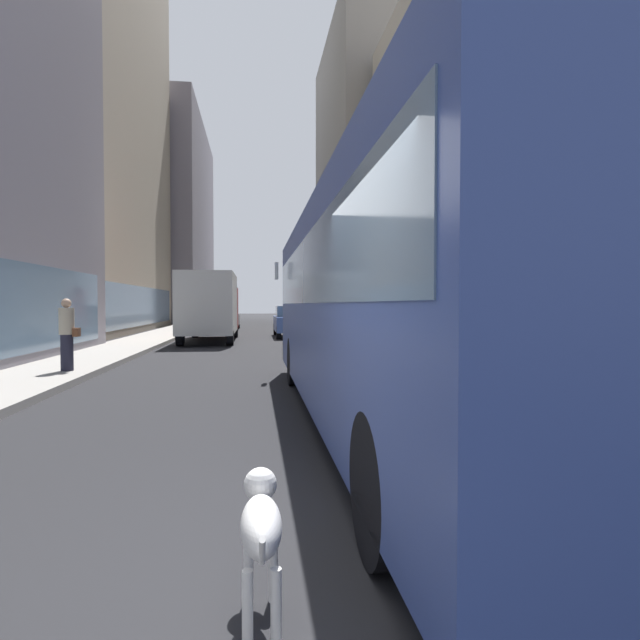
{
  "coord_description": "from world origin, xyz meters",
  "views": [
    {
      "loc": [
        -0.77,
        -3.43,
        1.7
      ],
      "look_at": [
        0.48,
        6.68,
        1.4
      ],
      "focal_mm": 29.59,
      "sensor_mm": 36.0,
      "label": 1
    }
  ],
  "objects": [
    {
      "name": "ground_plane",
      "position": [
        0.0,
        35.0,
        0.0
      ],
      "size": [
        120.0,
        120.0,
        0.0
      ],
      "primitive_type": "plane",
      "color": "#232326"
    },
    {
      "name": "sidewalk_left",
      "position": [
        -5.7,
        35.0,
        0.07
      ],
      "size": [
        2.4,
        110.0,
        0.15
      ],
      "primitive_type": "cube",
      "color": "#9E9991",
      "rests_on": "ground"
    },
    {
      "name": "sidewalk_right",
      "position": [
        5.7,
        35.0,
        0.07
      ],
      "size": [
        2.4,
        110.0,
        0.15
      ],
      "primitive_type": "cube",
      "color": "#ADA89E",
      "rests_on": "ground"
    },
    {
      "name": "building_left_mid",
      "position": [
        -11.9,
        31.25,
        15.58
      ],
      "size": [
        8.37,
        21.24,
        31.18
      ],
      "color": "#A0937F",
      "rests_on": "ground"
    },
    {
      "name": "building_left_far",
      "position": [
        -11.9,
        54.34,
        10.26
      ],
      "size": [
        11.75,
        23.32,
        20.53
      ],
      "color": "slate",
      "rests_on": "ground"
    },
    {
      "name": "building_right_mid",
      "position": [
        11.9,
        27.41,
        9.98
      ],
      "size": [
        8.05,
        15.28,
        19.97
      ],
      "color": "#B2A893",
      "rests_on": "ground"
    },
    {
      "name": "building_right_far",
      "position": [
        11.9,
        45.7,
        13.4
      ],
      "size": [
        11.73,
        19.6,
        26.81
      ],
      "color": "gray",
      "rests_on": "ground"
    },
    {
      "name": "transit_bus",
      "position": [
        1.2,
        4.06,
        1.78
      ],
      "size": [
        2.78,
        11.53,
        3.05
      ],
      "color": "#33478C",
      "rests_on": "ground"
    },
    {
      "name": "car_grey_wagon",
      "position": [
        -2.8,
        32.33,
        0.82
      ],
      "size": [
        1.93,
        4.31,
        1.62
      ],
      "color": "slate",
      "rests_on": "ground"
    },
    {
      "name": "car_black_suv",
      "position": [
        2.8,
        30.2,
        0.82
      ],
      "size": [
        1.88,
        4.61,
        1.62
      ],
      "color": "black",
      "rests_on": "ground"
    },
    {
      "name": "car_blue_hatchback",
      "position": [
        1.2,
        23.86,
        0.82
      ],
      "size": [
        1.9,
        4.53,
        1.62
      ],
      "color": "#4C6BB7",
      "rests_on": "ground"
    },
    {
      "name": "box_truck",
      "position": [
        -2.8,
        21.2,
        1.67
      ],
      "size": [
        2.3,
        7.5,
        3.05
      ],
      "color": "#A51919",
      "rests_on": "ground"
    },
    {
      "name": "dalmatian_dog",
      "position": [
        -0.74,
        -0.59,
        0.51
      ],
      "size": [
        0.22,
        0.96,
        0.72
      ],
      "color": "white",
      "rests_on": "ground"
    },
    {
      "name": "pedestrian_with_handbag",
      "position": [
        -5.13,
        9.48,
        1.01
      ],
      "size": [
        0.45,
        0.34,
        1.69
      ],
      "color": "#1E1E2D",
      "rests_on": "sidewalk_left"
    }
  ]
}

